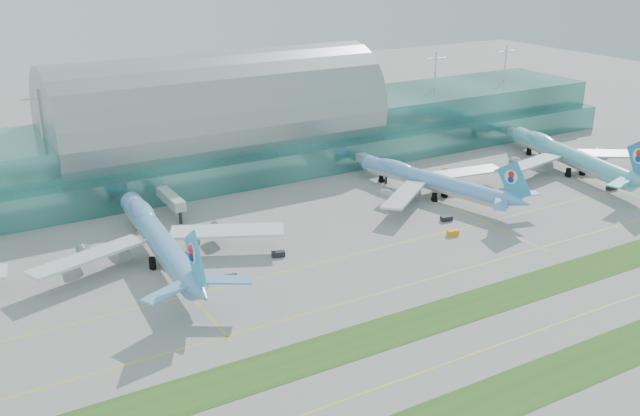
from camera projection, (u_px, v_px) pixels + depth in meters
ground at (443, 320)px, 159.84m from camera, size 700.00×700.00×0.00m
terminal at (219, 133)px, 259.05m from camera, size 340.00×69.10×36.00m
grass_strip_near at (536, 383)px, 137.16m from camera, size 420.00×12.00×0.08m
grass_strip_far at (437, 316)px, 161.44m from camera, size 420.00×12.00×0.08m
taxiline_b at (486, 349)px, 148.50m from camera, size 420.00×0.35×0.01m
taxiline_c at (396, 289)px, 174.40m from camera, size 420.00×0.35×0.01m
taxiline_d at (348, 256)px, 192.21m from camera, size 420.00×0.35×0.01m
airliner_b at (158, 237)px, 187.65m from camera, size 67.97×77.28×21.26m
airliner_c at (431, 180)px, 234.82m from camera, size 58.72×67.84×18.96m
airliner_d at (569, 155)px, 259.09m from camera, size 67.45×77.49×21.44m
gse_c at (232, 277)px, 178.64m from camera, size 3.18×2.22×1.37m
gse_d at (278, 254)px, 191.67m from camera, size 3.80×2.48×1.51m
gse_e at (453, 233)px, 205.46m from camera, size 3.45×2.02×1.60m
gse_f at (446, 218)px, 216.09m from camera, size 3.79×2.30×1.50m
gse_g at (612, 187)px, 243.01m from camera, size 4.02×1.96×1.73m
gse_h at (628, 175)px, 255.06m from camera, size 3.95×2.51×1.74m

